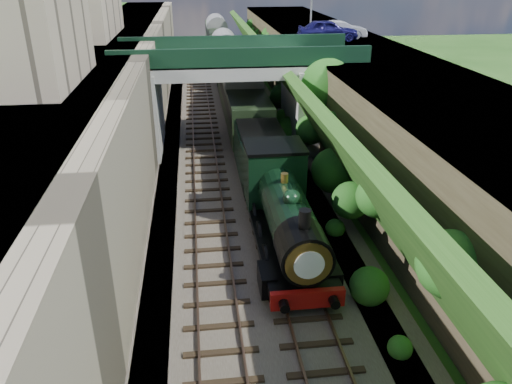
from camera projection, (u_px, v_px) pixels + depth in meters
trackbed at (237, 166)px, 31.68m from camera, size 10.00×90.00×0.20m
retaining_wall at (144, 118)px, 29.65m from camera, size 1.00×90.00×7.00m
street_plateau_left at (84, 120)px, 29.26m from camera, size 6.00×90.00×7.00m
street_plateau_right at (386, 115)px, 31.47m from camera, size 8.00×90.00×6.25m
embankment_slope at (318, 123)px, 30.92m from camera, size 4.56×90.00×6.53m
track_left at (205, 166)px, 31.40m from camera, size 2.50×90.00×0.20m
track_right at (256, 163)px, 31.75m from camera, size 2.50×90.00×0.20m
road_bridge at (245, 90)px, 33.73m from camera, size 16.00×6.40×7.25m
building_near at (27, 36)px, 21.50m from camera, size 4.00×8.00×4.00m
tree at (326, 88)px, 31.73m from camera, size 3.60×3.80×6.60m
car_blue at (328, 30)px, 39.30m from camera, size 4.86×2.21×1.62m
car_silver at (341, 30)px, 40.63m from camera, size 4.28×1.87×1.37m
locomotive at (284, 213)px, 21.85m from camera, size 3.10×10.23×3.83m
tender at (262, 159)px, 28.61m from camera, size 2.70×6.00×3.05m
coach_front at (241, 98)px, 39.79m from camera, size 2.90×18.00×3.70m
coach_middle at (225, 58)px, 56.74m from camera, size 2.90×18.00×3.70m
coach_rear at (217, 36)px, 73.70m from camera, size 2.90×18.00×3.70m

